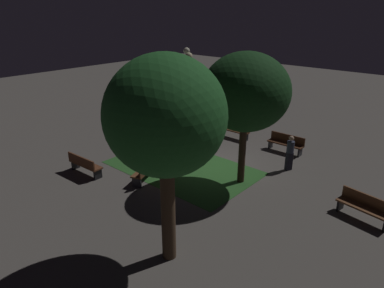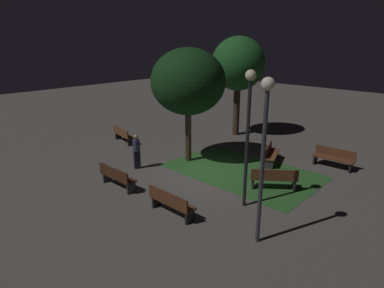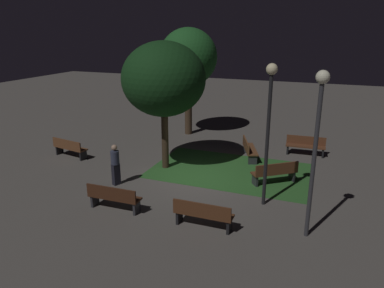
{
  "view_description": "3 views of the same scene",
  "coord_description": "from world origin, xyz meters",
  "px_view_note": "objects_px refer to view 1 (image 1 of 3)",
  "views": [
    {
      "loc": [
        -8.65,
        11.79,
        6.78
      ],
      "look_at": [
        0.72,
        1.1,
        1.18
      ],
      "focal_mm": 32.36,
      "sensor_mm": 36.0,
      "label": 1
    },
    {
      "loc": [
        8.85,
        -10.17,
        5.66
      ],
      "look_at": [
        -0.51,
        -0.25,
        1.31
      ],
      "focal_mm": 30.91,
      "sensor_mm": 36.0,
      "label": 2
    },
    {
      "loc": [
        4.81,
        -12.68,
        5.75
      ],
      "look_at": [
        -0.53,
        0.97,
        1.12
      ],
      "focal_mm": 34.19,
      "sensor_mm": 36.0,
      "label": 3
    }
  ],
  "objects_px": {
    "tree_near_wall": "(246,92)",
    "lamp_post_near_wall": "(187,76)",
    "bench_front_left": "(286,143)",
    "bench_by_lamp": "(147,169)",
    "tree_right_canopy": "(165,118)",
    "bench_path_side": "(365,207)",
    "pedestrian": "(290,152)",
    "bench_back_row": "(235,129)",
    "bench_near_trees": "(163,143)",
    "bench_corner": "(84,164)",
    "lamp_post_path_center": "(189,83)"
  },
  "relations": [
    {
      "from": "tree_near_wall",
      "to": "lamp_post_near_wall",
      "type": "relative_size",
      "value": 1.12
    },
    {
      "from": "bench_front_left",
      "to": "bench_by_lamp",
      "type": "distance_m",
      "value": 7.26
    },
    {
      "from": "tree_near_wall",
      "to": "tree_right_canopy",
      "type": "distance_m",
      "value": 5.44
    },
    {
      "from": "bench_path_side",
      "to": "tree_near_wall",
      "type": "bearing_deg",
      "value": 5.46
    },
    {
      "from": "tree_near_wall",
      "to": "pedestrian",
      "type": "distance_m",
      "value": 3.89
    },
    {
      "from": "bench_back_row",
      "to": "lamp_post_near_wall",
      "type": "xyz_separation_m",
      "value": [
        2.94,
        0.7,
        2.73
      ]
    },
    {
      "from": "bench_near_trees",
      "to": "bench_corner",
      "type": "xyz_separation_m",
      "value": [
        0.79,
        3.98,
        0.0
      ]
    },
    {
      "from": "bench_path_side",
      "to": "lamp_post_path_center",
      "type": "bearing_deg",
      "value": -9.06
    },
    {
      "from": "bench_near_trees",
      "to": "tree_right_canopy",
      "type": "distance_m",
      "value": 8.72
    },
    {
      "from": "bench_back_row",
      "to": "bench_corner",
      "type": "height_order",
      "value": "same"
    },
    {
      "from": "bench_near_trees",
      "to": "bench_corner",
      "type": "relative_size",
      "value": 0.94
    },
    {
      "from": "tree_right_canopy",
      "to": "lamp_post_path_center",
      "type": "height_order",
      "value": "tree_right_canopy"
    },
    {
      "from": "bench_back_row",
      "to": "lamp_post_path_center",
      "type": "distance_m",
      "value": 3.8
    },
    {
      "from": "bench_back_row",
      "to": "lamp_post_path_center",
      "type": "height_order",
      "value": "lamp_post_path_center"
    },
    {
      "from": "bench_path_side",
      "to": "lamp_post_near_wall",
      "type": "bearing_deg",
      "value": -15.58
    },
    {
      "from": "tree_near_wall",
      "to": "lamp_post_near_wall",
      "type": "bearing_deg",
      "value": -29.51
    },
    {
      "from": "bench_path_side",
      "to": "tree_near_wall",
      "type": "height_order",
      "value": "tree_near_wall"
    },
    {
      "from": "bench_by_lamp",
      "to": "bench_corner",
      "type": "bearing_deg",
      "value": 31.87
    },
    {
      "from": "bench_back_row",
      "to": "bench_by_lamp",
      "type": "xyz_separation_m",
      "value": [
        -0.13,
        6.62,
        0.0
      ]
    },
    {
      "from": "bench_path_side",
      "to": "bench_back_row",
      "type": "bearing_deg",
      "value": -25.2
    },
    {
      "from": "bench_front_left",
      "to": "bench_back_row",
      "type": "bearing_deg",
      "value": -0.0
    },
    {
      "from": "bench_back_row",
      "to": "tree_right_canopy",
      "type": "distance_m",
      "value": 11.08
    },
    {
      "from": "lamp_post_near_wall",
      "to": "bench_by_lamp",
      "type": "bearing_deg",
      "value": 117.46
    },
    {
      "from": "bench_near_trees",
      "to": "bench_by_lamp",
      "type": "xyz_separation_m",
      "value": [
        -1.6,
        2.49,
        0.0
      ]
    },
    {
      "from": "bench_front_left",
      "to": "lamp_post_path_center",
      "type": "distance_m",
      "value": 5.73
    },
    {
      "from": "bench_path_side",
      "to": "pedestrian",
      "type": "height_order",
      "value": "pedestrian"
    },
    {
      "from": "bench_front_left",
      "to": "pedestrian",
      "type": "xyz_separation_m",
      "value": [
        -1.08,
        1.84,
        0.37
      ]
    },
    {
      "from": "bench_front_left",
      "to": "tree_right_canopy",
      "type": "distance_m",
      "value": 10.28
    },
    {
      "from": "bench_by_lamp",
      "to": "tree_near_wall",
      "type": "distance_m",
      "value": 5.13
    },
    {
      "from": "bench_by_lamp",
      "to": "pedestrian",
      "type": "distance_m",
      "value": 6.29
    },
    {
      "from": "bench_corner",
      "to": "tree_near_wall",
      "type": "height_order",
      "value": "tree_near_wall"
    },
    {
      "from": "bench_path_side",
      "to": "tree_right_canopy",
      "type": "relative_size",
      "value": 0.32
    },
    {
      "from": "tree_near_wall",
      "to": "bench_by_lamp",
      "type": "bearing_deg",
      "value": 38.24
    },
    {
      "from": "bench_front_left",
      "to": "bench_by_lamp",
      "type": "xyz_separation_m",
      "value": [
        2.98,
        6.62,
        0.0
      ]
    },
    {
      "from": "bench_front_left",
      "to": "bench_path_side",
      "type": "xyz_separation_m",
      "value": [
        -4.82,
        3.74,
        0.0
      ]
    },
    {
      "from": "tree_near_wall",
      "to": "bench_front_left",
      "type": "bearing_deg",
      "value": -88.63
    },
    {
      "from": "tree_near_wall",
      "to": "pedestrian",
      "type": "bearing_deg",
      "value": -112.71
    },
    {
      "from": "bench_back_row",
      "to": "bench_by_lamp",
      "type": "distance_m",
      "value": 6.62
    },
    {
      "from": "bench_by_lamp",
      "to": "tree_near_wall",
      "type": "bearing_deg",
      "value": -141.76
    },
    {
      "from": "bench_by_lamp",
      "to": "pedestrian",
      "type": "xyz_separation_m",
      "value": [
        -4.07,
        -4.78,
        0.37
      ]
    },
    {
      "from": "lamp_post_near_wall",
      "to": "pedestrian",
      "type": "bearing_deg",
      "value": 170.95
    },
    {
      "from": "tree_right_canopy",
      "to": "lamp_post_near_wall",
      "type": "distance_m",
      "value": 11.43
    },
    {
      "from": "bench_path_side",
      "to": "tree_near_wall",
      "type": "relative_size",
      "value": 0.35
    },
    {
      "from": "bench_front_left",
      "to": "tree_near_wall",
      "type": "xyz_separation_m",
      "value": [
        -0.1,
        4.19,
        3.31
      ]
    },
    {
      "from": "bench_by_lamp",
      "to": "lamp_post_near_wall",
      "type": "relative_size",
      "value": 0.39
    },
    {
      "from": "bench_path_side",
      "to": "tree_right_canopy",
      "type": "distance_m",
      "value": 7.79
    },
    {
      "from": "bench_back_row",
      "to": "bench_near_trees",
      "type": "bearing_deg",
      "value": 70.4
    },
    {
      "from": "bench_path_side",
      "to": "bench_near_trees",
      "type": "bearing_deg",
      "value": 2.4
    },
    {
      "from": "bench_near_trees",
      "to": "bench_back_row",
      "type": "bearing_deg",
      "value": -109.6
    },
    {
      "from": "bench_front_left",
      "to": "bench_near_trees",
      "type": "height_order",
      "value": "same"
    }
  ]
}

